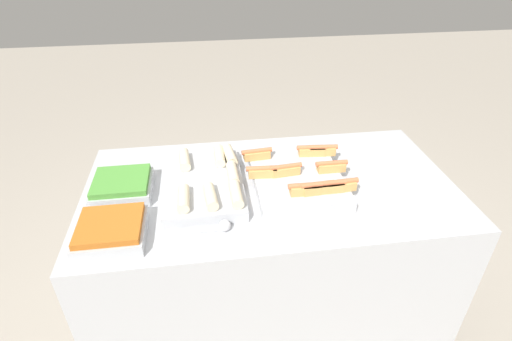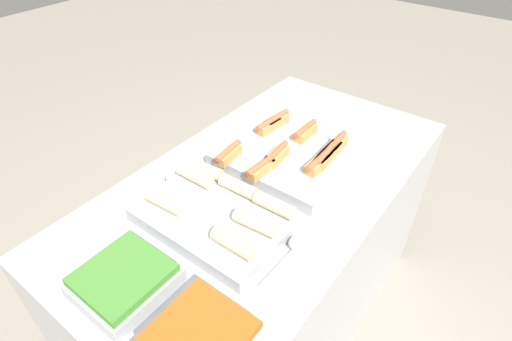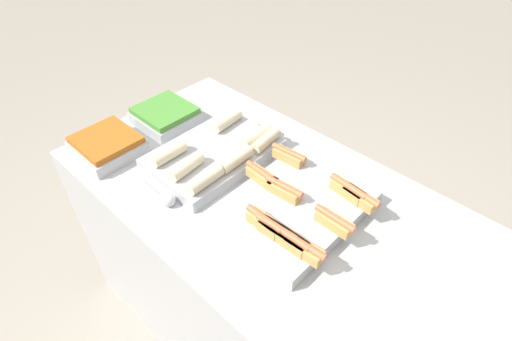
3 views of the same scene
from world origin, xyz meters
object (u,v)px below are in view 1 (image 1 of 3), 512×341
object	(u,v)px
tray_hotdogs	(298,176)
serving_spoon_near	(221,226)
tray_side_back	(122,186)
tray_side_front	(111,231)
serving_spoon_far	(212,154)
tray_wraps	(206,183)

from	to	relation	value
tray_hotdogs	serving_spoon_near	size ratio (longest dim) A/B	2.32
tray_side_back	serving_spoon_near	world-z (taller)	tray_side_back
serving_spoon_near	tray_side_back	bearing A→B (deg)	142.92
tray_side_front	serving_spoon_far	world-z (taller)	tray_side_front
tray_side_back	tray_wraps	bearing A→B (deg)	-4.38
tray_side_front	serving_spoon_far	bearing A→B (deg)	53.64
tray_wraps	tray_side_back	bearing A→B (deg)	175.62
serving_spoon_near	tray_side_front	bearing A→B (deg)	178.04
tray_side_front	serving_spoon_near	world-z (taller)	tray_side_front
tray_side_back	tray_hotdogs	bearing A→B (deg)	-2.34
serving_spoon_far	tray_hotdogs	bearing A→B (deg)	-36.98
tray_wraps	serving_spoon_far	size ratio (longest dim) A/B	2.49
tray_side_back	serving_spoon_far	xyz separation A→B (m)	(0.39, 0.24, -0.02)
tray_side_front	serving_spoon_far	xyz separation A→B (m)	(0.39, 0.53, -0.02)
tray_side_front	serving_spoon_near	distance (m)	0.39
tray_side_front	serving_spoon_far	size ratio (longest dim) A/B	1.27
tray_hotdogs	serving_spoon_far	size ratio (longest dim) A/B	2.51
tray_side_back	serving_spoon_far	distance (m)	0.46
tray_side_front	tray_side_back	xyz separation A→B (m)	(0.00, 0.28, 0.00)
tray_hotdogs	serving_spoon_near	world-z (taller)	tray_hotdogs
tray_hotdogs	tray_side_front	xyz separation A→B (m)	(-0.75, -0.25, -0.00)
tray_wraps	serving_spoon_near	xyz separation A→B (m)	(0.04, -0.27, -0.02)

